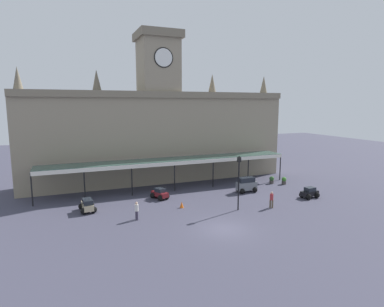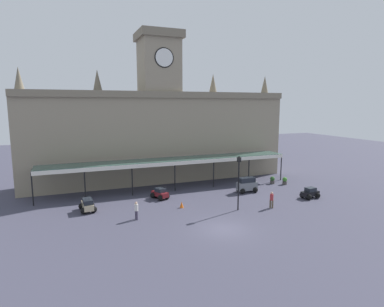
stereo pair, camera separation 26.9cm
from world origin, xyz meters
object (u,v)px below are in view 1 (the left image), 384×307
at_px(car_grey_van, 246,185).
at_px(car_black_sedan, 310,193).
at_px(pedestrian_near_entrance, 272,199).
at_px(car_beige_estate, 87,206).
at_px(traffic_cone, 182,205).
at_px(car_maroon_sedan, 160,194).
at_px(planter_by_canopy, 272,180).
at_px(pedestrian_beside_cars, 137,210).
at_px(planter_near_kerb, 284,181).
at_px(victorian_lamppost, 239,177).

relative_size(car_grey_van, car_black_sedan, 1.13).
bearing_deg(pedestrian_near_entrance, car_beige_estate, 161.36).
bearing_deg(traffic_cone, car_grey_van, 15.74).
distance_m(car_maroon_sedan, planter_by_canopy, 15.59).
distance_m(pedestrian_beside_cars, pedestrian_near_entrance, 13.38).
xyz_separation_m(car_maroon_sedan, car_beige_estate, (-7.71, -1.46, 0.06)).
height_order(pedestrian_beside_cars, planter_near_kerb, pedestrian_beside_cars).
relative_size(car_black_sedan, victorian_lamppost, 0.40).
relative_size(car_black_sedan, car_beige_estate, 0.93).
height_order(car_maroon_sedan, pedestrian_beside_cars, pedestrian_beside_cars).
bearing_deg(car_beige_estate, pedestrian_beside_cars, -45.71).
bearing_deg(pedestrian_near_entrance, car_black_sedan, 12.40).
distance_m(pedestrian_near_entrance, victorian_lamppost, 4.25).
bearing_deg(planter_near_kerb, car_beige_estate, -176.31).
xyz_separation_m(car_maroon_sedan, car_black_sedan, (15.54, -5.93, 0.00)).
relative_size(victorian_lamppost, planter_by_canopy, 5.63).
height_order(pedestrian_near_entrance, traffic_cone, pedestrian_near_entrance).
bearing_deg(car_grey_van, planter_by_canopy, 23.82).
height_order(car_beige_estate, planter_near_kerb, car_beige_estate).
height_order(car_grey_van, victorian_lamppost, victorian_lamppost).
xyz_separation_m(pedestrian_near_entrance, traffic_cone, (-8.34, 3.41, -0.60)).
distance_m(car_grey_van, car_black_sedan, 7.04).
bearing_deg(planter_by_canopy, traffic_cone, -161.20).
bearing_deg(planter_near_kerb, traffic_cone, -165.76).
height_order(car_maroon_sedan, car_beige_estate, car_beige_estate).
distance_m(planter_near_kerb, planter_by_canopy, 1.55).
relative_size(pedestrian_beside_cars, planter_near_kerb, 1.74).
bearing_deg(car_black_sedan, car_grey_van, 138.58).
xyz_separation_m(car_grey_van, pedestrian_near_entrance, (-0.78, -5.98, 0.10)).
xyz_separation_m(car_grey_van, traffic_cone, (-9.12, -2.57, -0.50)).
height_order(pedestrian_beside_cars, victorian_lamppost, victorian_lamppost).
relative_size(pedestrian_beside_cars, victorian_lamppost, 0.31).
distance_m(car_maroon_sedan, pedestrian_beside_cars, 6.68).
relative_size(traffic_cone, planter_by_canopy, 0.64).
distance_m(pedestrian_near_entrance, planter_by_canopy, 10.30).
bearing_deg(car_grey_van, victorian_lamppost, -128.51).
bearing_deg(car_maroon_sedan, victorian_lamppost, -47.35).
relative_size(car_grey_van, pedestrian_near_entrance, 1.45).
bearing_deg(traffic_cone, planter_near_kerb, 14.24).
height_order(car_black_sedan, pedestrian_beside_cars, pedestrian_beside_cars).
distance_m(car_black_sedan, traffic_cone, 14.54).
height_order(traffic_cone, planter_by_canopy, planter_by_canopy).
height_order(victorian_lamppost, traffic_cone, victorian_lamppost).
bearing_deg(planter_near_kerb, car_maroon_sedan, -179.60).
bearing_deg(car_grey_van, pedestrian_beside_cars, -163.29).
bearing_deg(car_beige_estate, car_black_sedan, -10.88).
bearing_deg(car_maroon_sedan, car_grey_van, -7.13).
bearing_deg(pedestrian_near_entrance, car_grey_van, 82.58).
xyz_separation_m(pedestrian_beside_cars, pedestrian_near_entrance, (13.26, -1.76, 0.00)).
xyz_separation_m(car_maroon_sedan, car_grey_van, (10.27, -1.28, 0.30)).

